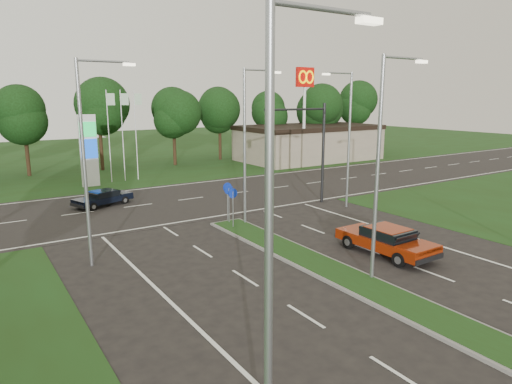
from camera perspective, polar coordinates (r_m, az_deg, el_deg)
ground at (r=16.09m, az=28.62°, el=-17.25°), size 160.00×160.00×0.00m
verge_far at (r=63.03m, az=-20.97°, el=4.30°), size 160.00×50.00×0.02m
cross_road at (r=33.70m, az=-9.68°, el=-1.07°), size 160.00×12.00×0.02m
median_kerb at (r=18.01m, az=17.20°, el=-12.91°), size 2.00×26.00×0.12m
commercial_building at (r=55.03m, az=6.60°, el=6.11°), size 16.00×9.00×4.00m
streetlight_median_near at (r=18.63m, az=15.44°, el=4.14°), size 2.53×0.22×9.00m
streetlight_median_far at (r=26.31m, az=-1.06°, el=6.70°), size 2.53×0.22×9.00m
streetlight_left_near at (r=8.08m, az=2.80°, el=-5.19°), size 2.53×0.22×9.00m
streetlight_left_far at (r=20.90m, az=-20.25°, el=4.63°), size 2.53×0.22×9.00m
streetlight_right_far at (r=31.12m, az=11.33°, el=7.28°), size 2.53×0.22×9.00m
traffic_signal at (r=31.57m, az=6.65°, el=6.71°), size 5.10×0.42×7.00m
median_signs at (r=26.66m, az=-3.31°, el=-0.57°), size 1.16×1.76×2.38m
gas_pylon at (r=40.56m, az=-19.92°, el=5.15°), size 5.80×1.26×8.00m
mcdonalds_sign at (r=49.11m, az=6.13°, el=12.43°), size 2.20×0.47×10.40m
treeline_far at (r=47.97m, az=-17.57°, el=10.60°), size 6.00×6.00×9.90m
red_sedan at (r=22.85m, az=15.97°, el=-5.74°), size 2.12×4.87×1.33m
navy_sedan at (r=33.29m, az=-18.57°, el=-0.67°), size 4.21×2.80×1.07m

